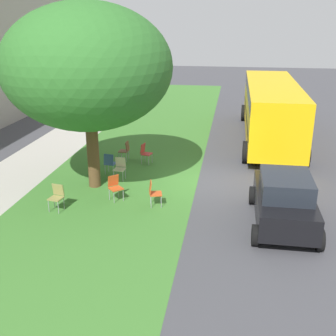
{
  "coord_description": "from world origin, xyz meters",
  "views": [
    {
      "loc": [
        -15.03,
        -1.02,
        6.02
      ],
      "look_at": [
        -1.78,
        1.09,
        1.15
      ],
      "focal_mm": 44.68,
      "sensor_mm": 36.0,
      "label": 1
    }
  ],
  "objects_px": {
    "chair_1": "(110,162)",
    "chair_5": "(125,149)",
    "chair_0": "(57,195)",
    "chair_2": "(120,167)",
    "chair_4": "(115,186)",
    "parked_car": "(284,200)",
    "school_bus": "(271,106)",
    "street_tree": "(88,67)",
    "chair_3": "(145,152)",
    "chair_6": "(154,192)"
  },
  "relations": [
    {
      "from": "chair_1",
      "to": "chair_5",
      "type": "relative_size",
      "value": 1.0
    },
    {
      "from": "chair_0",
      "to": "chair_2",
      "type": "relative_size",
      "value": 1.0
    },
    {
      "from": "chair_2",
      "to": "chair_4",
      "type": "bearing_deg",
      "value": -169.86
    },
    {
      "from": "chair_4",
      "to": "chair_5",
      "type": "relative_size",
      "value": 1.0
    },
    {
      "from": "chair_1",
      "to": "chair_2",
      "type": "distance_m",
      "value": 0.73
    },
    {
      "from": "chair_1",
      "to": "parked_car",
      "type": "relative_size",
      "value": 0.24
    },
    {
      "from": "chair_2",
      "to": "school_bus",
      "type": "relative_size",
      "value": 0.08
    },
    {
      "from": "street_tree",
      "to": "chair_3",
      "type": "relative_size",
      "value": 7.46
    },
    {
      "from": "chair_2",
      "to": "chair_6",
      "type": "relative_size",
      "value": 1.0
    },
    {
      "from": "chair_6",
      "to": "parked_car",
      "type": "height_order",
      "value": "parked_car"
    },
    {
      "from": "chair_0",
      "to": "chair_3",
      "type": "bearing_deg",
      "value": -20.77
    },
    {
      "from": "chair_1",
      "to": "chair_3",
      "type": "relative_size",
      "value": 1.0
    },
    {
      "from": "chair_4",
      "to": "parked_car",
      "type": "distance_m",
      "value": 5.66
    },
    {
      "from": "chair_5",
      "to": "chair_1",
      "type": "bearing_deg",
      "value": 174.1
    },
    {
      "from": "chair_2",
      "to": "chair_5",
      "type": "relative_size",
      "value": 1.0
    },
    {
      "from": "chair_5",
      "to": "chair_0",
      "type": "bearing_deg",
      "value": 169.73
    },
    {
      "from": "street_tree",
      "to": "chair_6",
      "type": "relative_size",
      "value": 7.46
    },
    {
      "from": "chair_2",
      "to": "school_bus",
      "type": "bearing_deg",
      "value": -42.02
    },
    {
      "from": "chair_1",
      "to": "parked_car",
      "type": "xyz_separation_m",
      "value": [
        -3.39,
        -6.45,
        0.32
      ]
    },
    {
      "from": "chair_1",
      "to": "chair_5",
      "type": "distance_m",
      "value": 1.77
    },
    {
      "from": "chair_4",
      "to": "parked_car",
      "type": "relative_size",
      "value": 0.24
    },
    {
      "from": "chair_0",
      "to": "chair_6",
      "type": "xyz_separation_m",
      "value": [
        0.81,
        -3.07,
        0.0
      ]
    },
    {
      "from": "street_tree",
      "to": "chair_6",
      "type": "height_order",
      "value": "street_tree"
    },
    {
      "from": "chair_6",
      "to": "chair_5",
      "type": "bearing_deg",
      "value": 25.64
    },
    {
      "from": "chair_0",
      "to": "chair_5",
      "type": "height_order",
      "value": "same"
    },
    {
      "from": "chair_1",
      "to": "parked_car",
      "type": "distance_m",
      "value": 7.29
    },
    {
      "from": "chair_2",
      "to": "chair_3",
      "type": "distance_m",
      "value": 2.09
    },
    {
      "from": "chair_3",
      "to": "chair_0",
      "type": "bearing_deg",
      "value": 159.23
    },
    {
      "from": "street_tree",
      "to": "chair_0",
      "type": "xyz_separation_m",
      "value": [
        -2.19,
        0.55,
        -3.87
      ]
    },
    {
      "from": "school_bus",
      "to": "chair_5",
      "type": "bearing_deg",
      "value": 125.13
    },
    {
      "from": "chair_6",
      "to": "school_bus",
      "type": "distance_m",
      "value": 10.1
    },
    {
      "from": "chair_1",
      "to": "chair_5",
      "type": "height_order",
      "value": "same"
    },
    {
      "from": "chair_4",
      "to": "parked_car",
      "type": "xyz_separation_m",
      "value": [
        -1.0,
        -5.56,
        0.32
      ]
    },
    {
      "from": "chair_5",
      "to": "chair_6",
      "type": "distance_m",
      "value": 4.91
    },
    {
      "from": "chair_5",
      "to": "chair_6",
      "type": "xyz_separation_m",
      "value": [
        -4.43,
        -2.13,
        0.0
      ]
    },
    {
      "from": "street_tree",
      "to": "chair_0",
      "type": "height_order",
      "value": "street_tree"
    },
    {
      "from": "street_tree",
      "to": "chair_5",
      "type": "xyz_separation_m",
      "value": [
        3.04,
        -0.4,
        -3.87
      ]
    },
    {
      "from": "chair_0",
      "to": "chair_2",
      "type": "xyz_separation_m",
      "value": [
        3.0,
        -1.32,
        0.0
      ]
    },
    {
      "from": "school_bus",
      "to": "street_tree",
      "type": "bearing_deg",
      "value": 137.82
    },
    {
      "from": "parked_car",
      "to": "chair_6",
      "type": "bearing_deg",
      "value": 80.15
    },
    {
      "from": "chair_4",
      "to": "chair_5",
      "type": "distance_m",
      "value": 4.21
    },
    {
      "from": "chair_0",
      "to": "chair_4",
      "type": "xyz_separation_m",
      "value": [
        1.09,
        -1.66,
        0.0
      ]
    },
    {
      "from": "chair_1",
      "to": "chair_6",
      "type": "bearing_deg",
      "value": -139.19
    },
    {
      "from": "street_tree",
      "to": "chair_3",
      "type": "xyz_separation_m",
      "value": [
        2.81,
        -1.35,
        -3.87
      ]
    },
    {
      "from": "parked_car",
      "to": "chair_4",
      "type": "bearing_deg",
      "value": 79.79
    },
    {
      "from": "chair_3",
      "to": "school_bus",
      "type": "xyz_separation_m",
      "value": [
        4.81,
        -5.56,
        1.24
      ]
    },
    {
      "from": "street_tree",
      "to": "chair_5",
      "type": "bearing_deg",
      "value": -7.47
    },
    {
      "from": "chair_3",
      "to": "chair_4",
      "type": "height_order",
      "value": "same"
    },
    {
      "from": "chair_4",
      "to": "school_bus",
      "type": "relative_size",
      "value": 0.08
    },
    {
      "from": "chair_6",
      "to": "school_bus",
      "type": "xyz_separation_m",
      "value": [
        9.01,
        -4.38,
        1.24
      ]
    }
  ]
}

